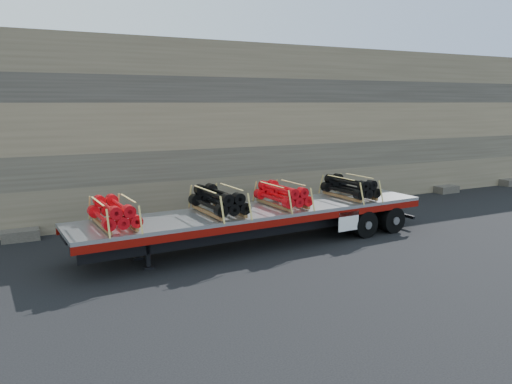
% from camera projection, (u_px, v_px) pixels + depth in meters
% --- Properties ---
extents(ground, '(120.00, 120.00, 0.00)m').
position_uv_depth(ground, '(294.00, 245.00, 16.36)').
color(ground, black).
rests_on(ground, ground).
extents(rock_wall, '(44.00, 3.00, 7.00)m').
position_uv_depth(rock_wall, '(217.00, 129.00, 21.44)').
color(rock_wall, '#7A6B54').
rests_on(rock_wall, ground).
extents(trailer, '(12.22, 2.95, 1.21)m').
position_uv_depth(trailer, '(259.00, 227.00, 16.29)').
color(trailer, '#ADAFB5').
rests_on(trailer, ground).
extents(bundle_front, '(1.13, 2.11, 0.73)m').
position_uv_depth(bundle_front, '(114.00, 214.00, 13.83)').
color(bundle_front, red).
rests_on(bundle_front, trailer).
extents(bundle_midfront, '(1.21, 2.24, 0.78)m').
position_uv_depth(bundle_midfront, '(218.00, 201.00, 15.40)').
color(bundle_midfront, black).
rests_on(bundle_midfront, trailer).
extents(bundle_midrear, '(1.13, 2.10, 0.73)m').
position_uv_depth(bundle_midrear, '(282.00, 195.00, 16.55)').
color(bundle_midrear, red).
rests_on(bundle_midrear, trailer).
extents(bundle_rear, '(1.15, 2.14, 0.74)m').
position_uv_depth(bundle_rear, '(350.00, 188.00, 17.97)').
color(bundle_rear, black).
rests_on(bundle_rear, trailer).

